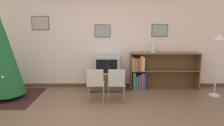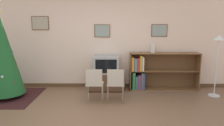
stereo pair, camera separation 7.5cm
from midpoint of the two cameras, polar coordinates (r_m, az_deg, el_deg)
The scene contains 11 objects.
ground_plane at distance 4.18m, azimuth -4.01°, elevation -15.85°, with size 24.00×24.00×0.00m, color brown.
wall_back at distance 6.20m, azimuth -2.37°, elevation 5.93°, with size 8.63×0.11×2.70m.
area_rug at distance 6.15m, azimuth -25.50°, elevation -8.00°, with size 1.55×1.60×0.01m.
christmas_tree at distance 5.92m, azimuth -26.32°, elevation 1.90°, with size 0.94×0.94×2.15m.
tv_console at distance 6.06m, azimuth -1.10°, elevation -4.80°, with size 0.97×0.54×0.49m.
television at distance 5.94m, azimuth -1.11°, elevation -0.38°, with size 0.68×0.53×0.46m.
folding_chair_left at distance 5.07m, azimuth -4.20°, elevation -5.28°, with size 0.40×0.40×0.82m.
folding_chair_right at distance 5.05m, azimuth 1.35°, elevation -5.31°, with size 0.40×0.40×0.82m.
bookshelf at distance 6.20m, azimuth 10.75°, elevation -2.33°, with size 1.89×0.36×1.03m.
vase at distance 6.11m, azimuth 11.01°, elevation 3.88°, with size 0.12×0.12×0.26m.
standing_lamp at distance 5.99m, azimuth 26.27°, elevation 3.12°, with size 0.28×0.28×1.55m.
Camera 2 is at (0.36, -3.72, 1.86)m, focal length 35.00 mm.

